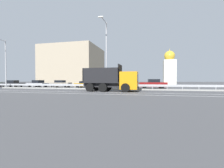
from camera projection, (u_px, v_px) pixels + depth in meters
ground_plane at (107, 90)px, 20.91m from camera, size 320.00×320.00×0.00m
lane_strip_0 at (107, 92)px, 17.18m from camera, size 71.33×0.16×0.01m
lane_strip_1 at (101, 94)px, 14.93m from camera, size 71.33×0.16×0.01m
median_island at (110, 89)px, 22.67m from camera, size 39.23×1.10×0.18m
median_guardrail at (111, 86)px, 23.53m from camera, size 71.33×0.09×0.78m
dump_truck at (117, 81)px, 18.70m from camera, size 6.90×2.78×3.33m
median_road_sign at (135, 80)px, 21.77m from camera, size 0.77×0.16×2.58m
street_lamp_0 at (5, 61)px, 26.89m from camera, size 0.71×2.71×8.65m
street_lamp_1 at (106, 52)px, 22.30m from camera, size 0.71×2.70×10.11m
parked_car_1 at (13, 84)px, 31.85m from camera, size 4.53×2.03×1.42m
parked_car_2 at (38, 84)px, 31.25m from camera, size 4.22×2.24×1.44m
parked_car_3 at (61, 84)px, 29.37m from camera, size 4.06×2.00×1.42m
parked_car_4 at (85, 84)px, 28.32m from camera, size 4.03×1.84×1.25m
parked_car_5 at (117, 84)px, 26.76m from camera, size 4.37×1.89×1.35m
parked_car_6 at (153, 84)px, 25.67m from camera, size 4.66×2.28×1.61m
background_building_0 at (74, 66)px, 46.89m from camera, size 15.97×14.29×11.58m
church_tower at (169, 68)px, 46.95m from camera, size 3.60×3.60×11.59m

